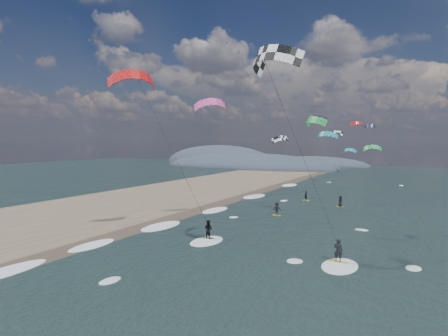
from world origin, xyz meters
The scene contains 9 objects.
ground centered at (0.00, 0.00, 0.00)m, with size 260.00×260.00×0.00m, color black.
sand_strip centered at (-24.00, 10.00, 0.00)m, with size 26.00×240.00×0.00m, color brown.
wet_sand_strip centered at (-12.00, 10.00, 0.00)m, with size 3.00×240.00×0.00m, color #382D23.
coastal_hills centered at (-44.84, 107.86, 0.00)m, with size 80.00×41.00×15.00m.
kitesurfer_near_a centered at (6.00, 6.86, 12.40)m, with size 7.96×9.33×16.14m.
kitesurfer_near_b centered at (-5.64, 8.65, 10.60)m, with size 6.91×9.41×15.91m.
far_kitesurfers centered at (0.16, 31.81, 0.81)m, with size 6.94×13.77×1.68m.
bg_kite_field centered at (-0.89, 53.95, 11.41)m, with size 14.34×77.51×8.01m.
shoreline_surf centered at (-10.80, 14.75, 0.00)m, with size 2.40×79.40×0.11m.
Camera 1 is at (15.08, -17.41, 9.52)m, focal length 30.00 mm.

